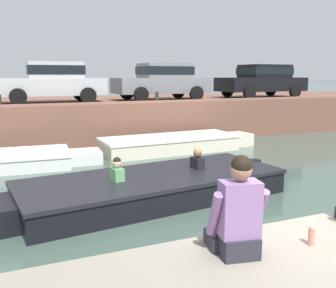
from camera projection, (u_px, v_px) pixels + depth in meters
ground_plane at (151, 185)px, 9.22m from camera, size 400.00×400.00×0.00m
far_quay_wall at (87, 118)px, 16.40m from camera, size 60.00×6.00×1.62m
far_wall_coping at (101, 103)px, 13.64m from camera, size 60.00×0.24×0.08m
boat_moored_central_cream at (176, 143)px, 13.31m from camera, size 5.82×1.93×0.55m
motorboat_passing at (143, 189)px, 7.97m from camera, size 6.97×2.82×1.03m
car_left_inner_silver at (53, 81)px, 14.17m from camera, size 3.95×1.92×1.54m
car_centre_grey at (162, 80)px, 15.90m from camera, size 4.05×2.01×1.54m
car_right_inner_black at (262, 80)px, 17.89m from camera, size 4.35×2.04×1.54m
mooring_bollard_east at (157, 96)px, 14.58m from camera, size 0.15×0.15×0.45m
person_seated_left at (237, 216)px, 3.47m from camera, size 0.57×0.59×0.97m
bottle_drink at (311, 236)px, 3.70m from camera, size 0.06×0.06×0.20m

